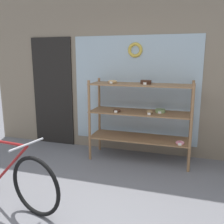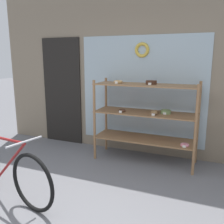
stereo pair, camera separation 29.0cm
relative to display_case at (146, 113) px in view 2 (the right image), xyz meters
The scene contains 3 objects.
storefront_facade 0.93m from the display_case, 136.64° to the left, with size 5.46×0.13×3.19m.
display_case is the anchor object (origin of this frame).
bicycle 2.26m from the display_case, 127.42° to the right, with size 1.77×0.54×0.83m.
Camera 2 is at (1.40, -1.74, 1.72)m, focal length 40.00 mm.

